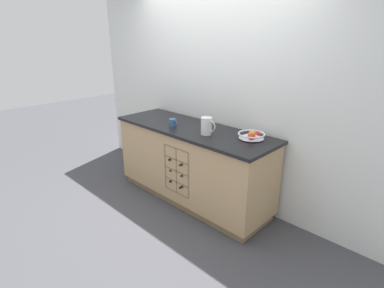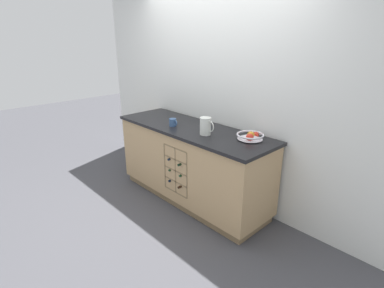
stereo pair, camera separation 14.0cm
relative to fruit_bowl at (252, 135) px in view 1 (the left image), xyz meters
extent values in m
plane|color=#424247|center=(-0.72, -0.14, -0.97)|extent=(14.00, 14.00, 0.00)
cube|color=silver|center=(-0.72, 0.25, 0.30)|extent=(4.42, 0.06, 2.55)
cube|color=olive|center=(-0.72, -0.14, -0.93)|extent=(1.96, 0.58, 0.09)
cube|color=tan|center=(-0.72, -0.14, -0.48)|extent=(2.02, 0.64, 0.81)
cube|color=black|center=(-0.72, -0.14, -0.06)|extent=(2.06, 0.68, 0.03)
cube|color=olive|center=(-0.66, -0.35, -0.47)|extent=(0.38, 0.01, 0.55)
cube|color=olive|center=(-0.85, -0.41, -0.47)|extent=(0.02, 0.10, 0.55)
cube|color=olive|center=(-0.47, -0.41, -0.47)|extent=(0.02, 0.10, 0.55)
cube|color=olive|center=(-0.66, -0.41, -0.74)|extent=(0.38, 0.10, 0.02)
cube|color=olive|center=(-0.66, -0.41, -0.61)|extent=(0.38, 0.10, 0.02)
cube|color=olive|center=(-0.66, -0.41, -0.47)|extent=(0.38, 0.10, 0.02)
cube|color=olive|center=(-0.66, -0.41, -0.33)|extent=(0.38, 0.10, 0.02)
cube|color=olive|center=(-0.66, -0.41, -0.20)|extent=(0.38, 0.10, 0.02)
cube|color=olive|center=(-0.66, -0.41, -0.47)|extent=(0.02, 0.10, 0.55)
cylinder|color=black|center=(-0.75, -0.29, -0.63)|extent=(0.07, 0.20, 0.07)
cylinder|color=black|center=(-0.75, -0.43, -0.63)|extent=(0.03, 0.09, 0.03)
cylinder|color=black|center=(-0.56, -0.31, -0.63)|extent=(0.07, 0.20, 0.07)
cylinder|color=black|center=(-0.56, -0.46, -0.63)|extent=(0.03, 0.09, 0.03)
cylinder|color=#19381E|center=(-0.75, -0.28, -0.49)|extent=(0.07, 0.20, 0.07)
cylinder|color=#19381E|center=(-0.75, -0.43, -0.49)|extent=(0.03, 0.09, 0.03)
cylinder|color=#19381E|center=(-0.56, -0.30, -0.49)|extent=(0.07, 0.19, 0.07)
cylinder|color=#19381E|center=(-0.56, -0.44, -0.49)|extent=(0.03, 0.08, 0.03)
cylinder|color=black|center=(-0.75, -0.29, -0.36)|extent=(0.07, 0.21, 0.07)
cylinder|color=black|center=(-0.75, -0.44, -0.36)|extent=(0.03, 0.09, 0.03)
cylinder|color=black|center=(-0.56, -0.32, -0.36)|extent=(0.07, 0.18, 0.07)
cylinder|color=black|center=(-0.56, -0.46, -0.36)|extent=(0.03, 0.08, 0.03)
cylinder|color=silver|center=(0.00, 0.00, -0.04)|extent=(0.13, 0.13, 0.01)
cone|color=silver|center=(0.00, 0.00, 0.00)|extent=(0.26, 0.26, 0.05)
torus|color=silver|center=(0.00, 0.00, 0.01)|extent=(0.28, 0.28, 0.02)
sphere|color=gold|center=(0.00, 0.01, 0.00)|extent=(0.08, 0.08, 0.08)
sphere|color=red|center=(0.03, -0.06, 0.01)|extent=(0.08, 0.08, 0.08)
sphere|color=red|center=(0.02, 0.07, 0.00)|extent=(0.06, 0.06, 0.06)
cylinder|color=silver|center=(-0.44, -0.21, 0.05)|extent=(0.12, 0.12, 0.19)
torus|color=silver|center=(-0.44, -0.21, 0.14)|extent=(0.12, 0.12, 0.01)
torus|color=silver|center=(-0.37, -0.21, 0.06)|extent=(0.12, 0.01, 0.12)
cylinder|color=#385684|center=(-0.93, -0.26, 0.00)|extent=(0.09, 0.09, 0.09)
torus|color=#385684|center=(-0.88, -0.26, 0.00)|extent=(0.07, 0.01, 0.07)
camera|label=1|loc=(1.59, -2.51, 0.96)|focal=28.00mm
camera|label=2|loc=(1.69, -2.42, 0.96)|focal=28.00mm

